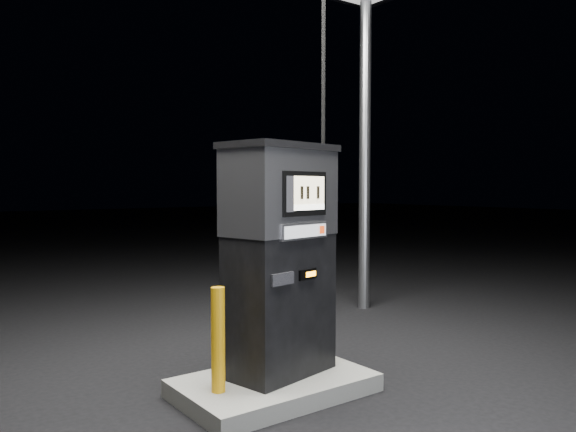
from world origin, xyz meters
TOP-DOWN VIEW (x-y plane):
  - ground at (0.00, 0.00)m, footprint 80.00×80.00m
  - pump_island at (0.00, 0.00)m, footprint 1.60×1.00m
  - fuel_dispenser at (0.10, 0.05)m, footprint 1.14×0.77m
  - bollard_left at (-0.55, -0.02)m, footprint 0.11×0.11m
  - bollard_right at (0.64, 0.08)m, footprint 0.13×0.13m

SIDE VIEW (x-z plane):
  - ground at x=0.00m, z-range 0.00..0.00m
  - pump_island at x=0.00m, z-range 0.00..0.15m
  - bollard_left at x=-0.55m, z-range 0.15..0.98m
  - bollard_right at x=0.64m, z-range 0.15..1.04m
  - fuel_dispenser at x=0.10m, z-range -0.88..3.20m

